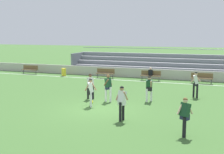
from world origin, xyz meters
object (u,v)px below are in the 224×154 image
soccer_ball (91,102)px  bench_near_wall_gap (151,75)px  trash_bin (64,72)px  player_white_trailing_run (91,90)px  player_white_dropping_back (196,82)px  player_white_on_ball (90,84)px  bench_far_left (30,69)px  bench_near_bin (202,77)px  player_dark_overlapping (108,85)px  bench_far_right (105,72)px  player_dark_wide_right (185,113)px  bleacher_stand (183,65)px  player_white_challenging (122,100)px  spectator_seated (150,73)px  player_dark_wide_left (149,87)px

soccer_ball → bench_near_wall_gap: bearing=82.1°
soccer_ball → trash_bin: bearing=127.3°
bench_near_wall_gap → player_white_trailing_run: size_ratio=1.10×
player_white_dropping_back → player_white_on_ball: bearing=-156.0°
bench_far_left → bench_near_bin: (17.39, 0.00, 0.00)m
player_dark_overlapping → bench_far_right: bearing=112.7°
player_dark_wide_right → soccer_ball: (-5.99, 3.91, -0.86)m
bench_near_wall_gap → player_dark_overlapping: bearing=-93.7°
bench_near_wall_gap → bleacher_stand: bearing=58.4°
player_dark_overlapping → soccer_ball: 1.46m
bench_near_bin → player_dark_wide_right: 13.83m
bench_near_bin → player_dark_wide_right: bearing=-89.2°
bleacher_stand → bench_far_left: size_ratio=13.09×
player_dark_overlapping → player_white_challenging: 4.11m
player_white_trailing_run → player_white_challenging: size_ratio=0.95×
bench_far_right → player_white_dropping_back: player_white_dropping_back is taller
bench_far_left → player_white_on_ball: bearing=-38.5°
bench_far_right → player_white_trailing_run: bearing=-72.7°
player_white_trailing_run → soccer_ball: player_white_trailing_run is taller
bench_far_right → bench_far_left: 8.56m
bench_near_wall_gap → player_dark_wide_right: player_dark_wide_right is taller
bleacher_stand → bench_far_left: (-15.35, -3.88, -0.60)m
trash_bin → player_white_challenging: (10.37, -12.56, 0.65)m
bench_near_wall_gap → player_white_on_ball: size_ratio=1.09×
spectator_seated → player_white_on_ball: 8.87m
bench_far_left → player_dark_wide_right: (17.58, -13.83, 0.43)m
player_dark_wide_right → player_dark_wide_left: bearing=116.6°
player_dark_wide_right → player_white_dropping_back: player_white_dropping_back is taller
trash_bin → player_white_on_ball: size_ratio=0.46×
bench_near_wall_gap → player_dark_wide_left: (1.78, -8.16, 0.40)m
bleacher_stand → soccer_ball: (-3.76, -13.80, -1.03)m
bleacher_stand → player_white_trailing_run: bearing=-103.6°
bench_near_bin → player_white_dropping_back: (-0.03, -5.94, 0.49)m
soccer_ball → bleacher_stand: bearing=74.8°
player_white_trailing_run → player_white_challenging: player_white_challenging is taller
player_dark_wide_right → player_white_dropping_back: bearing=91.6°
bench_far_left → player_dark_overlapping: (12.37, -9.09, 0.48)m
bench_near_wall_gap → bench_near_bin: bearing=0.0°
bench_far_right → player_dark_wide_right: size_ratio=1.10×
bleacher_stand → player_dark_wide_right: size_ratio=14.37×
bench_far_left → soccer_ball: size_ratio=8.18×
player_dark_wide_left → bench_near_bin: bearing=72.0°
bench_near_wall_gap → player_white_challenging: (1.49, -12.64, 0.48)m
bench_far_left → player_dark_wide_left: bearing=-29.0°
player_white_on_ball → soccer_ball: (0.59, -1.16, -0.88)m
player_dark_overlapping → player_white_dropping_back: player_white_dropping_back is taller
bench_near_bin → bench_far_left: bearing=180.0°
bench_far_left → bench_near_wall_gap: bearing=0.0°
player_dark_wide_left → player_dark_wide_right: 6.34m
spectator_seated → player_dark_overlapping: (-0.59, -8.98, 0.33)m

